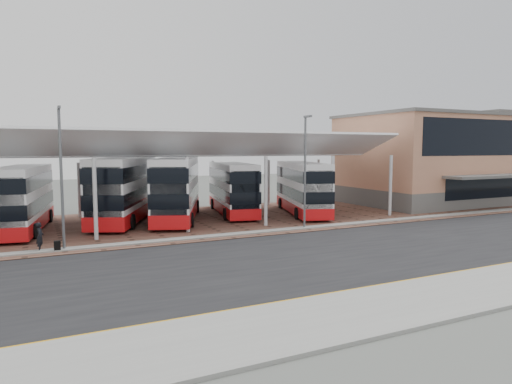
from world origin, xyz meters
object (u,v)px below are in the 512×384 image
bus_2 (125,190)px  pedestrian (40,237)px  bus_3 (177,189)px  bus_4 (232,189)px  terminal (435,159)px  bus_1 (22,199)px  bus_5 (302,188)px

bus_2 → pedestrian: size_ratio=7.52×
bus_3 → pedestrian: (-10.15, -7.73, -1.65)m
bus_2 → bus_4: bus_2 is taller
terminal → pedestrian: bearing=-169.0°
bus_1 → pedestrian: bus_1 is taller
pedestrian → bus_4: bearing=-54.8°
bus_4 → bus_5: size_ratio=0.99×
bus_1 → bus_4: bus_1 is taller
terminal → bus_3: terminal is taller
bus_5 → pedestrian: size_ratio=6.83×
bus_3 → bus_4: 5.40m
pedestrian → bus_1: bearing=12.4°
terminal → bus_4: bearing=176.5°
bus_4 → pedestrian: bearing=-138.2°
terminal → bus_1: size_ratio=1.65×
bus_3 → pedestrian: bus_3 is taller
pedestrian → bus_5: bearing=-68.0°
bus_2 → pedestrian: bus_2 is taller
bus_5 → pedestrian: bus_5 is taller
bus_1 → bus_2: (7.15, 1.14, 0.26)m
bus_4 → bus_5: bus_5 is taller
bus_5 → pedestrian: (-21.02, -6.29, -1.41)m
bus_1 → pedestrian: (0.94, -7.56, -1.41)m
bus_2 → bus_5: size_ratio=1.10×
bus_1 → bus_4: size_ratio=1.01×
bus_2 → bus_3: size_ratio=1.00×
bus_5 → bus_2: bearing=-171.1°
bus_1 → bus_2: bearing=18.5°
bus_2 → terminal: bearing=21.5°
bus_3 → bus_2: bearing=-171.9°
terminal → bus_3: size_ratio=1.51×
bus_1 → bus_2: bus_2 is taller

